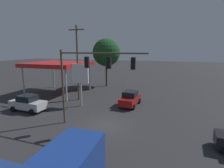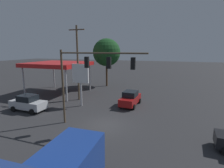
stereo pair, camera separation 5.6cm
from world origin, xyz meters
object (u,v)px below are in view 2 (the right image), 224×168
(traffic_signal_assembly, at_px, (90,70))
(price_sign, at_px, (81,76))
(street_tree, at_px, (107,52))
(utility_pole, at_px, (78,62))
(sedan_far, at_px, (130,98))
(sedan_waiting, at_px, (28,103))

(traffic_signal_assembly, height_order, price_sign, traffic_signal_assembly)
(traffic_signal_assembly, bearing_deg, street_tree, -73.12)
(traffic_signal_assembly, height_order, street_tree, street_tree)
(utility_pole, height_order, sedan_far, utility_pole)
(sedan_far, bearing_deg, utility_pole, -87.38)
(traffic_signal_assembly, height_order, sedan_far, traffic_signal_assembly)
(utility_pole, distance_m, sedan_far, 9.03)
(price_sign, xyz_separation_m, sedan_waiting, (5.15, 3.74, -3.04))
(sedan_waiting, bearing_deg, sedan_far, -150.20)
(sedan_far, distance_m, street_tree, 14.23)
(utility_pole, xyz_separation_m, price_sign, (-1.79, 2.49, -1.57))
(traffic_signal_assembly, xyz_separation_m, sedan_far, (-1.93, -7.58, -4.49))
(utility_pole, bearing_deg, sedan_far, 178.83)
(sedan_far, xyz_separation_m, sedan_waiting, (11.13, 6.06, 0.00))
(traffic_signal_assembly, distance_m, sedan_far, 9.02)
(price_sign, bearing_deg, street_tree, -83.46)
(sedan_far, height_order, sedan_waiting, same)
(price_sign, height_order, sedan_waiting, price_sign)
(price_sign, bearing_deg, traffic_signal_assembly, 127.63)
(utility_pole, height_order, sedan_waiting, utility_pole)
(traffic_signal_assembly, height_order, sedan_waiting, traffic_signal_assembly)
(price_sign, distance_m, sedan_far, 7.10)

